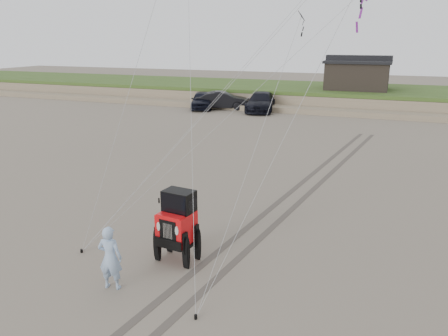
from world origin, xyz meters
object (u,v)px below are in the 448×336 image
Objects in this scene: cabin at (358,74)px; man at (110,258)px; jeep at (177,234)px; truck_b at (223,100)px; truck_c at (261,102)px; truck_a at (202,100)px.

cabin is 38.15m from man.
cabin is 1.32× the size of jeep.
cabin is 14.04m from truck_b.
man reaches higher than truck_c.
truck_c is at bearing 108.34° from jeep.
truck_b is at bearing 173.59° from truck_c.
cabin is at bearing -104.71° from man.
man reaches higher than truck_a.
truck_a is at bearing 177.27° from truck_c.
jeep is 2.62× the size of man.
truck_a is at bearing -80.45° from man.
jeep is at bearing -125.27° from man.
cabin reaches higher than jeep.
cabin is 1.23× the size of truck_b.
truck_c is at bearing -90.91° from man.
jeep reaches higher than truck_a.
truck_a is (-13.98, -7.40, -2.40)m from cabin.
truck_c is at bearing -12.79° from truck_a.
truck_c reaches higher than truck_b.
truck_c is (5.84, 0.69, 0.04)m from truck_a.
truck_b is at bearing 115.50° from jeep.
jeep is at bearing -179.20° from truck_b.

